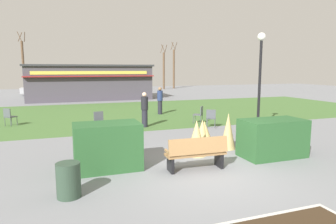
% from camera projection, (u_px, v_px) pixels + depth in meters
% --- Properties ---
extents(ground_plane, '(80.00, 80.00, 0.00)m').
position_uv_depth(ground_plane, '(208.00, 174.00, 7.97)').
color(ground_plane, slate).
extents(lawn_patch, '(36.00, 12.00, 0.01)m').
position_uv_depth(lawn_patch, '(123.00, 113.00, 19.09)').
color(lawn_patch, '#446B33').
rests_on(lawn_patch, ground_plane).
extents(park_bench, '(1.72, 0.59, 0.95)m').
position_uv_depth(park_bench, '(196.00, 153.00, 8.21)').
color(park_bench, '#9E7547').
rests_on(park_bench, ground_plane).
extents(hedge_left, '(1.81, 1.10, 1.30)m').
position_uv_depth(hedge_left, '(107.00, 146.00, 8.30)').
color(hedge_left, '#28562B').
rests_on(hedge_left, ground_plane).
extents(hedge_right, '(2.01, 1.10, 1.20)m').
position_uv_depth(hedge_right, '(272.00, 138.00, 9.50)').
color(hedge_right, '#28562B').
rests_on(hedge_right, ground_plane).
extents(ornamental_grass_behind_left, '(0.77, 0.77, 0.97)m').
position_uv_depth(ornamental_grass_behind_left, '(204.00, 135.00, 10.55)').
color(ornamental_grass_behind_left, tan).
rests_on(ornamental_grass_behind_left, ground_plane).
extents(ornamental_grass_behind_right, '(0.53, 0.53, 1.28)m').
position_uv_depth(ornamental_grass_behind_right, '(228.00, 131.00, 10.41)').
color(ornamental_grass_behind_right, tan).
rests_on(ornamental_grass_behind_right, ground_plane).
extents(ornamental_grass_behind_center, '(0.62, 0.62, 1.04)m').
position_uv_depth(ornamental_grass_behind_center, '(202.00, 134.00, 10.47)').
color(ornamental_grass_behind_center, tan).
rests_on(ornamental_grass_behind_center, ground_plane).
extents(ornamental_grass_behind_far, '(0.67, 0.67, 1.16)m').
position_uv_depth(ornamental_grass_behind_far, '(196.00, 138.00, 9.62)').
color(ornamental_grass_behind_far, tan).
rests_on(ornamental_grass_behind_far, ground_plane).
extents(lamppost_mid, '(0.36, 0.36, 4.38)m').
position_uv_depth(lamppost_mid, '(260.00, 70.00, 13.36)').
color(lamppost_mid, black).
rests_on(lamppost_mid, ground_plane).
extents(trash_bin, '(0.52, 0.52, 0.77)m').
position_uv_depth(trash_bin, '(68.00, 180.00, 6.48)').
color(trash_bin, '#2D4233').
rests_on(trash_bin, ground_plane).
extents(food_kiosk, '(11.09, 4.56, 3.19)m').
position_uv_depth(food_kiosk, '(90.00, 82.00, 27.50)').
color(food_kiosk, '#47424C').
rests_on(food_kiosk, ground_plane).
extents(cafe_chair_west, '(0.62, 0.62, 0.89)m').
position_uv_depth(cafe_chair_west, '(9.00, 116.00, 14.60)').
color(cafe_chair_west, '#4C5156').
rests_on(cafe_chair_west, ground_plane).
extents(cafe_chair_east, '(0.60, 0.60, 0.89)m').
position_uv_depth(cafe_chair_east, '(211.00, 117.00, 14.20)').
color(cafe_chair_east, '#4C5156').
rests_on(cafe_chair_east, ground_plane).
extents(cafe_chair_center, '(0.53, 0.53, 0.89)m').
position_uv_depth(cafe_chair_center, '(99.00, 120.00, 13.37)').
color(cafe_chair_center, '#4C5156').
rests_on(cafe_chair_center, ground_plane).
extents(cafe_chair_north, '(0.62, 0.62, 0.89)m').
position_uv_depth(cafe_chair_north, '(200.00, 113.00, 15.36)').
color(cafe_chair_north, '#4C5156').
rests_on(cafe_chair_north, ground_plane).
extents(person_strolling, '(0.34, 0.34, 1.69)m').
position_uv_depth(person_strolling, '(145.00, 109.00, 14.32)').
color(person_strolling, '#23232D').
rests_on(person_strolling, ground_plane).
extents(person_standing, '(0.34, 0.34, 1.69)m').
position_uv_depth(person_standing, '(160.00, 100.00, 18.45)').
color(person_standing, '#23232D').
rests_on(person_standing, ground_plane).
extents(parked_car_west_slot, '(4.25, 2.16, 1.20)m').
position_uv_depth(parked_car_west_slot, '(42.00, 89.00, 32.18)').
color(parked_car_west_slot, '#B7BABF').
rests_on(parked_car_west_slot, ground_plane).
extents(tree_left_bg, '(0.91, 0.96, 7.17)m').
position_uv_depth(tree_left_bg, '(23.00, 66.00, 35.71)').
color(tree_left_bg, brown).
rests_on(tree_left_bg, ground_plane).
extents(tree_right_bg, '(0.91, 0.96, 6.65)m').
position_uv_depth(tree_right_bg, '(174.00, 68.00, 43.15)').
color(tree_right_bg, brown).
rests_on(tree_right_bg, ground_plane).
extents(tree_center_bg, '(0.91, 0.96, 6.15)m').
position_uv_depth(tree_center_bg, '(164.00, 70.00, 41.61)').
color(tree_center_bg, brown).
rests_on(tree_center_bg, ground_plane).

